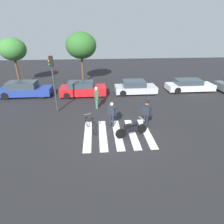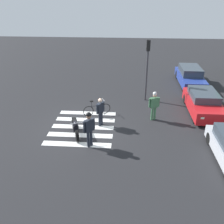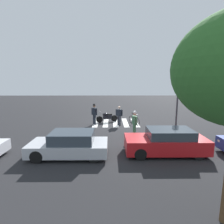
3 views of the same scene
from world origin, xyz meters
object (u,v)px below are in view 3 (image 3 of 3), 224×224
Objects in this scene: police_motorcycle at (107,117)px; car_silver_sedan at (70,144)px; pedestrian_bystander at (135,121)px; traffic_light_pole at (178,96)px; officer_by_motorcycle at (119,114)px; leaning_bicycle at (134,120)px; car_red_convertible at (166,142)px; officer_on_foot at (94,112)px.

police_motorcycle is 0.50× the size of car_silver_sedan.
traffic_light_pole reaches higher than pedestrian_bystander.
pedestrian_bystander is at bearing -137.61° from car_silver_sedan.
police_motorcycle is at bearing -38.03° from traffic_light_pole.
leaning_bicycle is at bearing -163.76° from officer_by_motorcycle.
leaning_bicycle is 0.90× the size of pedestrian_bystander.
officer_by_motorcycle is at bearing -70.44° from car_red_convertible.
car_red_convertible is at bearing -177.03° from car_silver_sedan.
traffic_light_pole is (-3.04, -0.34, 1.76)m from pedestrian_bystander.
pedestrian_bystander is at bearing 6.33° from traffic_light_pole.
officer_by_motorcycle is at bearing 16.24° from leaning_bicycle.
car_silver_sedan is at bearing 66.45° from officer_by_motorcycle.
car_silver_sedan reaches higher than police_motorcycle.
traffic_light_pole reaches higher than leaning_bicycle.
car_red_convertible is 1.02× the size of traffic_light_pole.
police_motorcycle is 1.23× the size of leaning_bicycle.
car_silver_sedan is at bearing 77.17° from police_motorcycle.
traffic_light_pole is at bearing -116.73° from car_red_convertible.
car_silver_sedan is 8.08m from traffic_light_pole.
officer_by_motorcycle is at bearing 172.30° from officer_on_foot.
car_red_convertible is (-0.86, 6.62, 0.28)m from leaning_bicycle.
traffic_light_pole reaches higher than car_silver_sedan.
officer_on_foot is 0.44× the size of car_red_convertible.
officer_by_motorcycle reaches higher than police_motorcycle.
officer_on_foot is 1.12× the size of officer_by_motorcycle.
pedestrian_bystander is (0.41, 3.44, 0.66)m from leaning_bicycle.
traffic_light_pole is (-6.81, -3.78, 2.18)m from car_silver_sedan.
pedestrian_bystander reaches higher than car_silver_sedan.
pedestrian_bystander is (-3.10, 3.34, -0.06)m from officer_on_foot.
car_red_convertible reaches higher than leaning_bicycle.
car_red_convertible is at bearing 113.72° from police_motorcycle.
traffic_light_pole is (-5.05, 3.95, 2.35)m from police_motorcycle.
police_motorcycle is 4.77m from pedestrian_bystander.
officer_by_motorcycle is at bearing 130.76° from police_motorcycle.
officer_by_motorcycle is (-2.16, 0.29, -0.14)m from officer_on_foot.
officer_by_motorcycle is (1.35, 0.39, 0.58)m from leaning_bicycle.
car_silver_sedan is (4.18, 6.88, 0.25)m from leaning_bicycle.
police_motorcycle is 0.47× the size of car_red_convertible.
pedestrian_bystander is 0.43× the size of traffic_light_pole.
traffic_light_pole is (-1.77, -3.51, 2.14)m from car_red_convertible.
leaning_bicycle is at bearing -96.80° from pedestrian_bystander.
officer_on_foot is 7.86m from car_red_convertible.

